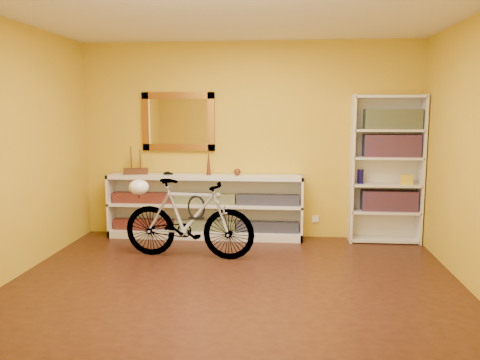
# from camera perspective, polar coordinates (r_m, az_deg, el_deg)

# --- Properties ---
(floor) EXTENTS (4.50, 4.00, 0.01)m
(floor) POSITION_cam_1_polar(r_m,az_deg,el_deg) (4.86, -0.79, -12.40)
(floor) COLOR black
(floor) RESTS_ON ground
(ceiling) EXTENTS (4.50, 4.00, 0.01)m
(ceiling) POSITION_cam_1_polar(r_m,az_deg,el_deg) (4.64, -0.85, 19.37)
(ceiling) COLOR silver
(ceiling) RESTS_ON ground
(back_wall) EXTENTS (4.50, 0.01, 2.60)m
(back_wall) POSITION_cam_1_polar(r_m,az_deg,el_deg) (6.56, 1.07, 4.63)
(back_wall) COLOR gold
(back_wall) RESTS_ON ground
(left_wall) EXTENTS (0.01, 4.00, 2.60)m
(left_wall) POSITION_cam_1_polar(r_m,az_deg,el_deg) (5.31, -25.84, 3.00)
(left_wall) COLOR gold
(left_wall) RESTS_ON ground
(gilt_mirror) EXTENTS (0.98, 0.06, 0.78)m
(gilt_mirror) POSITION_cam_1_polar(r_m,az_deg,el_deg) (6.65, -7.20, 6.77)
(gilt_mirror) COLOR brown
(gilt_mirror) RESTS_ON back_wall
(wall_socket) EXTENTS (0.09, 0.02, 0.09)m
(wall_socket) POSITION_cam_1_polar(r_m,az_deg,el_deg) (6.68, 8.77, -4.50)
(wall_socket) COLOR silver
(wall_socket) RESTS_ON back_wall
(console_unit) EXTENTS (2.60, 0.35, 0.85)m
(console_unit) POSITION_cam_1_polar(r_m,az_deg,el_deg) (6.56, -4.10, -3.11)
(console_unit) COLOR silver
(console_unit) RESTS_ON floor
(cd_row_lower) EXTENTS (2.50, 0.13, 0.14)m
(cd_row_lower) POSITION_cam_1_polar(r_m,az_deg,el_deg) (6.59, -4.11, -5.32)
(cd_row_lower) COLOR black
(cd_row_lower) RESTS_ON console_unit
(cd_row_upper) EXTENTS (2.50, 0.13, 0.14)m
(cd_row_upper) POSITION_cam_1_polar(r_m,az_deg,el_deg) (6.52, -4.14, -2.19)
(cd_row_upper) COLOR navy
(cd_row_upper) RESTS_ON console_unit
(model_ship) EXTENTS (0.34, 0.20, 0.38)m
(model_ship) POSITION_cam_1_polar(r_m,az_deg,el_deg) (6.68, -12.08, 2.28)
(model_ship) COLOR #3B1E10
(model_ship) RESTS_ON console_unit
(toy_car) EXTENTS (0.00, 0.00, 0.00)m
(toy_car) POSITION_cam_1_polar(r_m,az_deg,el_deg) (6.59, -8.37, 0.63)
(toy_car) COLOR black
(toy_car) RESTS_ON console_unit
(bronze_ornament) EXTENTS (0.06, 0.06, 0.35)m
(bronze_ornament) POSITION_cam_1_polar(r_m,az_deg,el_deg) (6.46, -3.69, 2.13)
(bronze_ornament) COLOR brown
(bronze_ornament) RESTS_ON console_unit
(decorative_orb) EXTENTS (0.09, 0.09, 0.09)m
(decorative_orb) POSITION_cam_1_polar(r_m,az_deg,el_deg) (6.42, -0.32, 0.93)
(decorative_orb) COLOR brown
(decorative_orb) RESTS_ON console_unit
(bookcase) EXTENTS (0.90, 0.30, 1.90)m
(bookcase) POSITION_cam_1_polar(r_m,az_deg,el_deg) (6.54, 16.70, 1.20)
(bookcase) COLOR silver
(bookcase) RESTS_ON floor
(book_row_a) EXTENTS (0.70, 0.22, 0.26)m
(book_row_a) POSITION_cam_1_polar(r_m,az_deg,el_deg) (6.61, 16.98, -2.30)
(book_row_a) COLOR maroon
(book_row_a) RESTS_ON bookcase
(book_row_b) EXTENTS (0.70, 0.22, 0.28)m
(book_row_b) POSITION_cam_1_polar(r_m,az_deg,el_deg) (6.52, 17.24, 3.85)
(book_row_b) COLOR maroon
(book_row_b) RESTS_ON bookcase
(book_row_c) EXTENTS (0.70, 0.22, 0.25)m
(book_row_c) POSITION_cam_1_polar(r_m,az_deg,el_deg) (6.51, 17.36, 6.79)
(book_row_c) COLOR #184756
(book_row_c) RESTS_ON bookcase
(travel_mug) EXTENTS (0.08, 0.08, 0.18)m
(travel_mug) POSITION_cam_1_polar(r_m,az_deg,el_deg) (6.47, 13.86, 0.41)
(travel_mug) COLOR #17148F
(travel_mug) RESTS_ON bookcase
(red_tin) EXTENTS (0.16, 0.16, 0.17)m
(red_tin) POSITION_cam_1_polar(r_m,az_deg,el_deg) (6.49, 15.12, 6.54)
(red_tin) COLOR maroon
(red_tin) RESTS_ON bookcase
(yellow_bag) EXTENTS (0.18, 0.13, 0.12)m
(yellow_bag) POSITION_cam_1_polar(r_m,az_deg,el_deg) (6.57, 18.86, 0.05)
(yellow_bag) COLOR gold
(yellow_bag) RESTS_ON bookcase
(bicycle) EXTENTS (0.55, 1.60, 0.92)m
(bicycle) POSITION_cam_1_polar(r_m,az_deg,el_deg) (5.68, -5.99, -4.51)
(bicycle) COLOR silver
(bicycle) RESTS_ON floor
(helmet) EXTENTS (0.23, 0.22, 0.18)m
(helmet) POSITION_cam_1_polar(r_m,az_deg,el_deg) (5.81, -11.73, -0.82)
(helmet) COLOR white
(helmet) RESTS_ON bicycle
(u_lock) EXTENTS (0.21, 0.02, 0.21)m
(u_lock) POSITION_cam_1_polar(r_m,az_deg,el_deg) (5.63, -5.11, -3.17)
(u_lock) COLOR black
(u_lock) RESTS_ON bicycle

